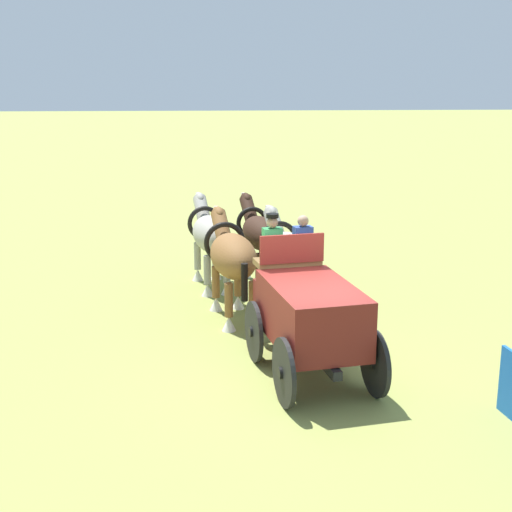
# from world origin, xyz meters

# --- Properties ---
(ground_plane) EXTENTS (220.00, 220.00, 0.00)m
(ground_plane) POSITION_xyz_m (0.00, 0.00, 0.00)
(ground_plane) COLOR olive
(show_wagon) EXTENTS (5.51, 2.20, 2.74)m
(show_wagon) POSITION_xyz_m (0.17, 0.03, 1.18)
(show_wagon) COLOR maroon
(show_wagon) RESTS_ON ground
(draft_horse_rear_near) EXTENTS (3.07, 1.29, 2.28)m
(draft_horse_rear_near) POSITION_xyz_m (3.43, 1.26, 1.40)
(draft_horse_rear_near) COLOR brown
(draft_horse_rear_near) RESTS_ON ground
(draft_horse_rear_off) EXTENTS (3.06, 1.26, 2.24)m
(draft_horse_rear_off) POSITION_xyz_m (3.66, -0.02, 1.37)
(draft_horse_rear_off) COLOR #9E998E
(draft_horse_rear_off) RESTS_ON ground
(draft_horse_lead_near) EXTENTS (3.09, 1.24, 2.22)m
(draft_horse_lead_near) POSITION_xyz_m (6.00, 1.70, 1.35)
(draft_horse_lead_near) COLOR #9E998E
(draft_horse_lead_near) RESTS_ON ground
(draft_horse_lead_off) EXTENTS (3.06, 1.19, 2.16)m
(draft_horse_lead_off) POSITION_xyz_m (6.23, 0.42, 1.30)
(draft_horse_lead_off) COLOR #331E14
(draft_horse_lead_off) RESTS_ON ground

